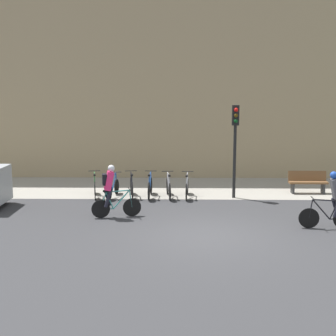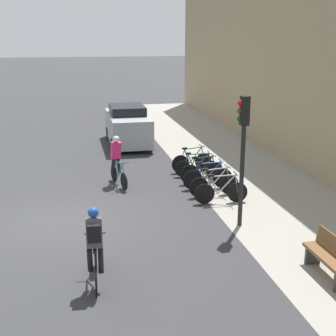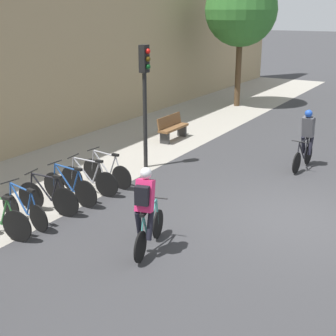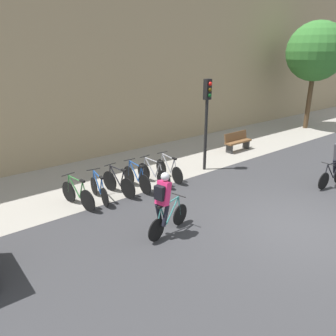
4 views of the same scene
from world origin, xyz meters
name	(u,v)px [view 1 (image 1 of 4)]	position (x,y,z in m)	size (l,w,h in m)	color
ground	(207,236)	(0.00, 0.00, 0.00)	(200.00, 200.00, 0.00)	#333335
kerb_strip	(197,187)	(0.00, 6.75, 0.00)	(44.00, 4.50, 0.01)	gray
building_facade	(196,79)	(0.00, 9.30, 4.64)	(44.00, 0.60, 9.28)	#9E8966
cyclist_pink	(111,189)	(-3.01, 1.91, 0.95)	(1.59, 0.59, 1.74)	black
cyclist_grey	(333,198)	(3.80, 0.78, 0.95)	(1.64, 0.46, 1.75)	black
parked_bike_0	(95,187)	(-4.06, 4.89, 0.40)	(0.47, 1.64, 0.98)	black
parked_bike_1	(113,187)	(-3.35, 4.89, 0.38)	(0.46, 1.61, 0.93)	black
parked_bike_2	(132,187)	(-2.63, 4.89, 0.41)	(0.46, 1.63, 0.98)	black
parked_bike_3	(150,187)	(-1.91, 4.89, 0.41)	(0.46, 1.73, 0.98)	black
parked_bike_4	(169,187)	(-1.19, 4.89, 0.40)	(0.46, 1.71, 0.96)	black
parked_bike_5	(187,187)	(-0.47, 4.89, 0.39)	(0.46, 1.69, 0.95)	black
traffic_light_pole	(235,134)	(1.34, 4.83, 2.47)	(0.26, 0.30, 3.57)	black
bench	(308,182)	(4.43, 5.75, 0.46)	(1.53, 0.44, 0.89)	brown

